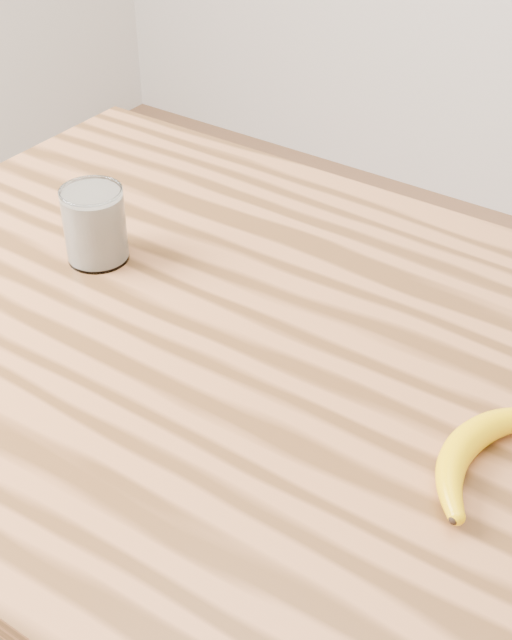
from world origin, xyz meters
The scene contains 3 objects.
table centered at (0.00, 0.00, 0.77)m, with size 1.20×0.80×0.90m.
smoothie_glass centered at (-0.30, 0.03, 0.95)m, with size 0.08×0.08×0.10m.
banana centered at (0.22, -0.02, 0.92)m, with size 0.09×0.25×0.03m, color #E1AE04, non-canonical shape.
Camera 1 is at (0.41, -0.63, 1.51)m, focal length 50.00 mm.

